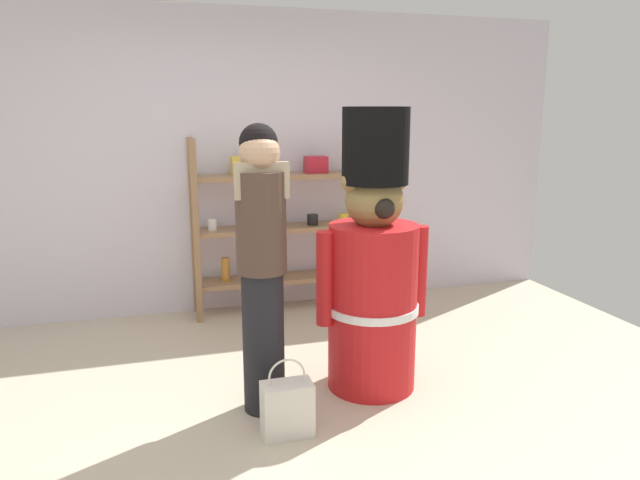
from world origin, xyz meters
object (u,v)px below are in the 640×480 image
Objects in this scene: teddy_bear_guard at (373,272)px; shopping_bag at (287,408)px; merchandise_shelf at (281,223)px; person_shopper at (262,260)px.

shopping_bag is (-0.66, -0.43, -0.60)m from teddy_bear_guard.
person_shopper is (-0.50, -1.76, 0.14)m from merchandise_shelf.
merchandise_shelf is at bearing 78.09° from shopping_bag.
teddy_bear_guard is 1.05× the size of person_shopper.
person_shopper is at bearing 100.85° from shopping_bag.
merchandise_shelf is at bearing 97.53° from teddy_bear_guard.
teddy_bear_guard is at bearing -82.47° from merchandise_shelf.
merchandise_shelf is 0.87× the size of teddy_bear_guard.
person_shopper is 0.83m from shopping_bag.
person_shopper is (-0.72, -0.11, 0.16)m from teddy_bear_guard.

